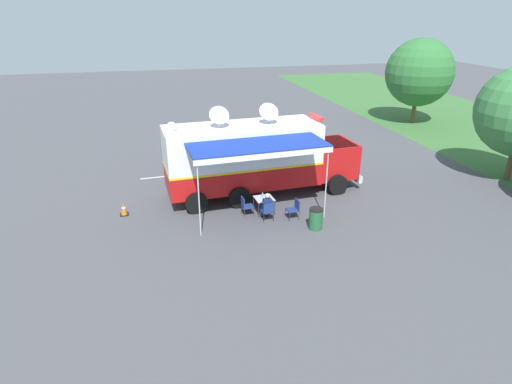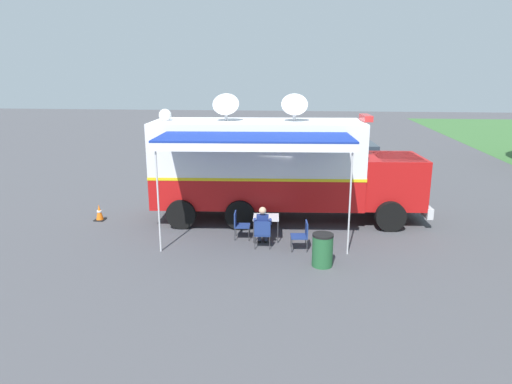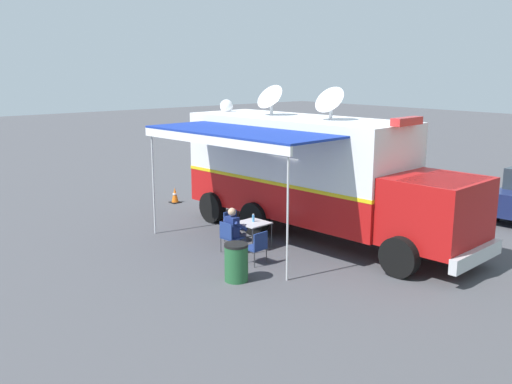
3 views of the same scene
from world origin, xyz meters
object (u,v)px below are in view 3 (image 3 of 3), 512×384
at_px(command_truck, 315,172).
at_px(water_bottle, 253,218).
at_px(trash_bin, 236,262).
at_px(car_behind_truck, 381,179).
at_px(folding_chair_at_table, 229,235).
at_px(folding_table, 253,224).
at_px(folding_chair_spare_by_truck, 257,245).
at_px(folding_chair_beside_table, 233,224).
at_px(seated_responder, 235,229).
at_px(traffic_cone, 175,195).

distance_m(command_truck, water_bottle, 2.40).
distance_m(trash_bin, car_behind_truck, 9.69).
relative_size(water_bottle, trash_bin, 0.25).
xyz_separation_m(water_bottle, folding_chair_at_table, (0.86, 0.01, -0.32)).
xyz_separation_m(command_truck, folding_table, (2.17, -0.26, -1.27)).
height_order(folding_chair_spare_by_truck, car_behind_truck, car_behind_truck).
relative_size(command_truck, folding_chair_beside_table, 11.07).
xyz_separation_m(command_truck, folding_chair_beside_table, (2.21, -1.11, -1.43)).
bearing_deg(folding_chair_at_table, water_bottle, -179.16).
xyz_separation_m(folding_chair_at_table, folding_chair_spare_by_truck, (0.02, 1.19, 0.00)).
xyz_separation_m(command_truck, car_behind_truck, (-5.13, -1.48, -1.07)).
distance_m(folding_chair_beside_table, folding_chair_spare_by_truck, 2.14).
xyz_separation_m(water_bottle, folding_chair_beside_table, (0.10, -0.80, -0.32)).
bearing_deg(folding_chair_beside_table, command_truck, 153.37).
bearing_deg(water_bottle, folding_chair_spare_by_truck, 53.71).
relative_size(command_truck, trash_bin, 10.59).
height_order(folding_chair_spare_by_truck, seated_responder, seated_responder).
relative_size(folding_table, trash_bin, 0.94).
xyz_separation_m(seated_responder, trash_bin, (1.33, 1.75, -0.20)).
distance_m(folding_table, seated_responder, 0.61).
relative_size(folding_chair_at_table, trash_bin, 0.96).
bearing_deg(folding_table, folding_chair_beside_table, -87.13).
distance_m(folding_chair_spare_by_truck, trash_bin, 1.24).
bearing_deg(folding_chair_at_table, trash_bin, 56.80).
height_order(water_bottle, car_behind_truck, car_behind_truck).
bearing_deg(car_behind_truck, seated_responder, 8.43).
bearing_deg(command_truck, car_behind_truck, -163.89).
xyz_separation_m(command_truck, trash_bin, (4.10, 1.44, -1.49)).
height_order(folding_chair_at_table, trash_bin, trash_bin).
height_order(folding_chair_at_table, traffic_cone, folding_chair_at_table).
height_order(seated_responder, trash_bin, seated_responder).
bearing_deg(folding_chair_beside_table, seated_responder, 54.51).
xyz_separation_m(folding_chair_spare_by_truck, traffic_cone, (-2.11, -7.21, -0.23)).
xyz_separation_m(folding_table, seated_responder, (0.61, -0.05, -0.02)).
xyz_separation_m(seated_responder, traffic_cone, (-1.90, -6.01, -0.37)).
distance_m(water_bottle, folding_chair_at_table, 0.92).
distance_m(folding_chair_beside_table, traffic_cone, 5.39).
distance_m(command_truck, seated_responder, 3.08).
xyz_separation_m(command_truck, folding_chair_spare_by_truck, (2.99, 0.89, -1.43)).
distance_m(folding_table, folding_chair_beside_table, 0.87).
xyz_separation_m(folding_table, trash_bin, (1.94, 1.70, -0.22)).
height_order(water_bottle, folding_chair_beside_table, water_bottle).
bearing_deg(car_behind_truck, water_bottle, 9.19).
distance_m(command_truck, car_behind_truck, 5.44).
bearing_deg(traffic_cone, car_behind_truck, 141.10).
bearing_deg(trash_bin, seated_responder, -127.14).
relative_size(folding_chair_at_table, traffic_cone, 1.50).
bearing_deg(seated_responder, traffic_cone, -107.53).
xyz_separation_m(folding_chair_at_table, traffic_cone, (-2.09, -6.03, -0.23)).
distance_m(folding_chair_spare_by_truck, seated_responder, 1.23).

